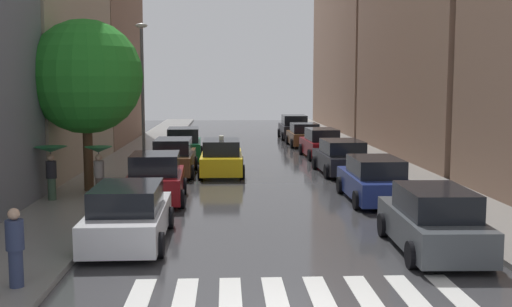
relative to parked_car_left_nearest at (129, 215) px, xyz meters
name	(u,v)px	position (x,y,z in m)	size (l,w,h in m)	color
ground_plane	(251,159)	(4.00, 18.10, -0.77)	(28.00, 72.00, 0.04)	#3A3A3D
sidewalk_left	(134,158)	(-2.50, 18.10, -0.67)	(3.00, 72.00, 0.15)	gray
sidewalk_right	(367,157)	(10.50, 18.10, -0.67)	(3.00, 72.00, 0.15)	gray
crosswalk_stripes	(298,294)	(4.00, -4.23, -0.74)	(6.75, 2.20, 0.01)	silver
building_right_far	(365,0)	(15.00, 39.71, 10.84)	(6.00, 21.74, 23.16)	#8C6B56
parked_car_left_nearest	(129,215)	(0.00, 0.00, 0.00)	(2.13, 4.68, 1.58)	silver
parked_car_left_second	(156,179)	(0.08, 5.75, 0.07)	(2.20, 4.08, 1.75)	maroon
parked_car_left_third	(174,158)	(0.17, 12.38, 0.04)	(2.03, 4.70, 1.68)	brown
parked_car_left_fourth	(184,145)	(0.27, 17.64, 0.09)	(2.20, 4.44, 1.79)	#0C4C2D
parked_car_right_nearest	(433,221)	(7.74, -1.20, 0.02)	(2.11, 4.60, 1.65)	#474C51
parked_car_right_second	(374,180)	(7.87, 5.51, 0.00)	(2.06, 4.66, 1.59)	navy
parked_car_right_third	(341,158)	(7.96, 12.30, 0.00)	(2.26, 4.75, 1.58)	black
parked_car_right_fourth	(321,144)	(7.97, 18.55, 0.03)	(2.12, 4.64, 1.66)	maroon
parked_car_right_fifth	(304,135)	(7.79, 24.83, -0.01)	(2.18, 4.11, 1.55)	brown
parked_car_right_sixth	(294,128)	(7.73, 30.52, 0.09)	(2.16, 4.80, 1.80)	black
taxi_midroad	(222,158)	(2.38, 12.35, 0.02)	(2.09, 4.67, 1.81)	yellow
pedestrian_foreground	(15,246)	(-1.64, -3.93, 0.24)	(0.36, 0.36, 1.61)	navy
pedestrian_near_tree	(99,161)	(-1.90, 5.69, 0.74)	(0.97, 0.97, 1.84)	brown
pedestrian_by_kerb	(51,159)	(-3.50, 5.48, 0.83)	(1.14, 1.14, 1.88)	#38513D
street_tree_left	(86,77)	(-2.64, 7.40, 3.69)	(4.26, 4.26, 6.43)	#513823
lamp_post_left	(142,84)	(-1.55, 15.12, 3.43)	(0.60, 0.28, 6.99)	#595B60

